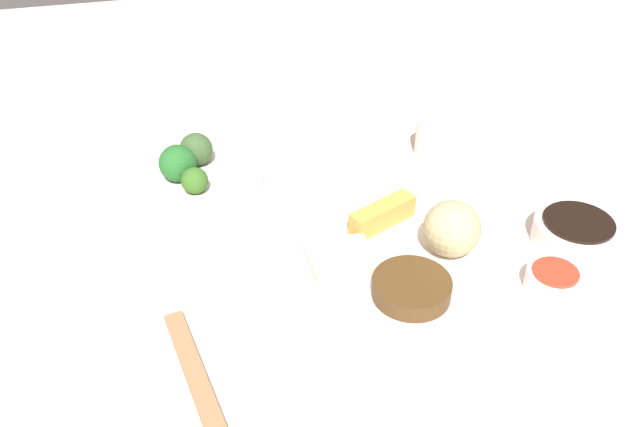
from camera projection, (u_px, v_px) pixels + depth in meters
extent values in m
cube|color=beige|center=(370.00, 267.00, 0.83)|extent=(2.20, 2.20, 0.02)
cylinder|color=white|center=(395.00, 262.00, 0.81)|extent=(0.26, 0.26, 0.02)
sphere|color=tan|center=(452.00, 229.00, 0.79)|extent=(0.07, 0.07, 0.07)
cube|color=gold|center=(382.00, 215.00, 0.85)|extent=(0.10, 0.06, 0.03)
cube|color=beige|center=(341.00, 259.00, 0.79)|extent=(0.08, 0.07, 0.01)
cylinder|color=#4F3519|center=(412.00, 288.00, 0.74)|extent=(0.09, 0.09, 0.02)
cylinder|color=white|center=(186.00, 181.00, 0.96)|extent=(0.22, 0.22, 0.01)
sphere|color=#246428|center=(178.00, 163.00, 0.93)|extent=(0.05, 0.05, 0.05)
sphere|color=#3A582F|center=(196.00, 149.00, 0.97)|extent=(0.05, 0.05, 0.05)
sphere|color=#376621|center=(195.00, 181.00, 0.91)|extent=(0.04, 0.04, 0.04)
cylinder|color=white|center=(576.00, 233.00, 0.85)|extent=(0.11, 0.11, 0.03)
cylinder|color=black|center=(579.00, 222.00, 0.84)|extent=(0.09, 0.09, 0.00)
cylinder|color=white|center=(553.00, 281.00, 0.77)|extent=(0.06, 0.06, 0.02)
cylinder|color=red|center=(556.00, 272.00, 0.77)|extent=(0.05, 0.05, 0.00)
cylinder|color=silver|center=(436.00, 138.00, 1.01)|extent=(0.06, 0.06, 0.06)
cube|color=#A0724C|center=(199.00, 385.00, 0.66)|extent=(0.06, 0.21, 0.01)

